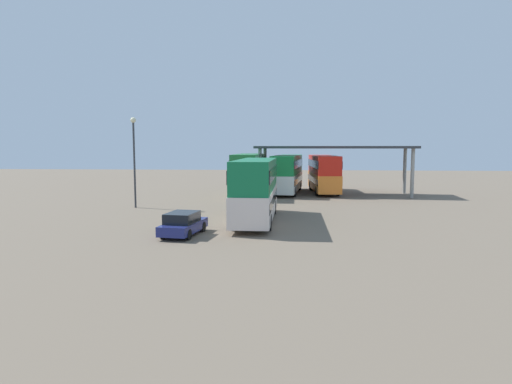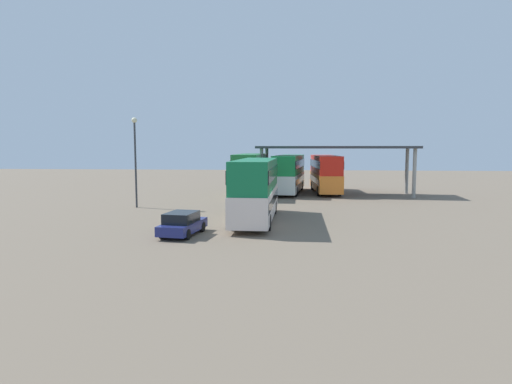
{
  "view_description": "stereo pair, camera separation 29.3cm",
  "coord_description": "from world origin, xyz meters",
  "px_view_note": "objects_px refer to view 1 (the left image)",
  "views": [
    {
      "loc": [
        1.41,
        -26.42,
        5.01
      ],
      "look_at": [
        -0.63,
        2.59,
        2.0
      ],
      "focal_mm": 30.22,
      "sensor_mm": 36.0,
      "label": 1
    },
    {
      "loc": [
        1.7,
        -26.4,
        5.01
      ],
      "look_at": [
        -0.63,
        2.59,
        2.0
      ],
      "focal_mm": 30.22,
      "sensor_mm": 36.0,
      "label": 2
    }
  ],
  "objects_px": {
    "parked_hatchback": "(183,224)",
    "lamppost_tall": "(134,151)",
    "double_decker_far_right": "(324,172)",
    "double_decker_main": "(256,187)",
    "double_decker_mid_row": "(287,172)",
    "double_decker_near_canopy": "(248,173)"
  },
  "relations": [
    {
      "from": "parked_hatchback",
      "to": "lamppost_tall",
      "type": "bearing_deg",
      "value": 39.67
    },
    {
      "from": "lamppost_tall",
      "to": "double_decker_far_right",
      "type": "bearing_deg",
      "value": 38.42
    },
    {
      "from": "double_decker_main",
      "to": "double_decker_mid_row",
      "type": "distance_m",
      "value": 18.59
    },
    {
      "from": "double_decker_main",
      "to": "parked_hatchback",
      "type": "relative_size",
      "value": 2.65
    },
    {
      "from": "double_decker_near_canopy",
      "to": "lamppost_tall",
      "type": "height_order",
      "value": "lamppost_tall"
    },
    {
      "from": "double_decker_near_canopy",
      "to": "double_decker_mid_row",
      "type": "bearing_deg",
      "value": -53.68
    },
    {
      "from": "parked_hatchback",
      "to": "double_decker_mid_row",
      "type": "bearing_deg",
      "value": -5.97
    },
    {
      "from": "double_decker_main",
      "to": "double_decker_near_canopy",
      "type": "relative_size",
      "value": 1.02
    },
    {
      "from": "parked_hatchback",
      "to": "double_decker_far_right",
      "type": "bearing_deg",
      "value": -14.12
    },
    {
      "from": "parked_hatchback",
      "to": "lamppost_tall",
      "type": "relative_size",
      "value": 0.54
    },
    {
      "from": "double_decker_near_canopy",
      "to": "double_decker_main",
      "type": "bearing_deg",
      "value": -171.87
    },
    {
      "from": "double_decker_mid_row",
      "to": "lamppost_tall",
      "type": "relative_size",
      "value": 1.5
    },
    {
      "from": "double_decker_near_canopy",
      "to": "double_decker_mid_row",
      "type": "xyz_separation_m",
      "value": [
        4.07,
        2.87,
        -0.09
      ]
    },
    {
      "from": "double_decker_main",
      "to": "double_decker_far_right",
      "type": "relative_size",
      "value": 1.01
    },
    {
      "from": "double_decker_main",
      "to": "parked_hatchback",
      "type": "height_order",
      "value": "double_decker_main"
    },
    {
      "from": "lamppost_tall",
      "to": "double_decker_main",
      "type": "bearing_deg",
      "value": -29.22
    },
    {
      "from": "double_decker_mid_row",
      "to": "lamppost_tall",
      "type": "height_order",
      "value": "lamppost_tall"
    },
    {
      "from": "double_decker_mid_row",
      "to": "lamppost_tall",
      "type": "bearing_deg",
      "value": 141.07
    },
    {
      "from": "double_decker_near_canopy",
      "to": "lamppost_tall",
      "type": "distance_m",
      "value": 13.2
    },
    {
      "from": "lamppost_tall",
      "to": "double_decker_mid_row",
      "type": "bearing_deg",
      "value": 44.73
    },
    {
      "from": "parked_hatchback",
      "to": "double_decker_near_canopy",
      "type": "xyz_separation_m",
      "value": [
        1.92,
        20.71,
        1.7
      ]
    },
    {
      "from": "double_decker_main",
      "to": "double_decker_mid_row",
      "type": "xyz_separation_m",
      "value": [
        2.17,
        18.47,
        -0.02
      ]
    }
  ]
}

